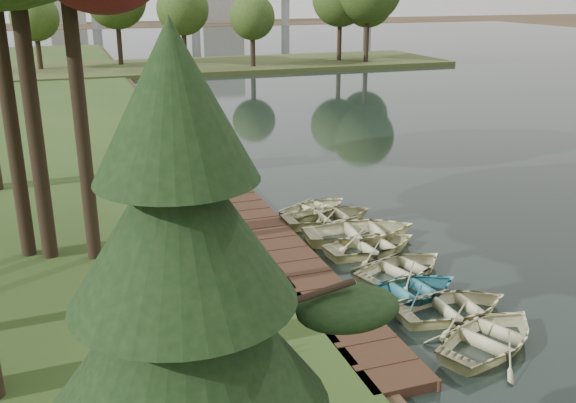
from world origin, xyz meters
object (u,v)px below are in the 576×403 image
object	(u,v)px
boardwalk	(284,252)
rowboat_2	(411,288)
rowboat_1	(454,304)
rowboat_0	(492,334)
pine_tree	(183,268)
stored_rowboat	(155,160)

from	to	relation	value
boardwalk	rowboat_2	world-z (taller)	rowboat_2
boardwalk	rowboat_1	distance (m)	6.00
rowboat_0	pine_tree	world-z (taller)	pine_tree
rowboat_1	rowboat_0	bearing A→B (deg)	178.25
rowboat_0	stored_rowboat	xyz separation A→B (m)	(-5.36, 17.79, 0.30)
stored_rowboat	pine_tree	size ratio (longest dim) A/B	0.49
rowboat_1	boardwalk	bearing A→B (deg)	28.03
rowboat_2	pine_tree	size ratio (longest dim) A/B	0.41
rowboat_0	stored_rowboat	world-z (taller)	stored_rowboat
rowboat_0	pine_tree	distance (m)	9.77
boardwalk	rowboat_0	bearing A→B (deg)	-67.31
stored_rowboat	pine_tree	xyz separation A→B (m)	(-2.48, -21.50, 4.21)
pine_tree	rowboat_0	bearing A→B (deg)	25.32
rowboat_1	rowboat_2	bearing A→B (deg)	25.41
rowboat_0	boardwalk	bearing A→B (deg)	-1.23
rowboat_0	rowboat_2	distance (m)	2.88
stored_rowboat	rowboat_1	bearing A→B (deg)	-141.14
rowboat_0	rowboat_2	size ratio (longest dim) A/B	1.04
rowboat_0	rowboat_1	bearing A→B (deg)	-24.81
boardwalk	pine_tree	distance (m)	12.62
stored_rowboat	rowboat_0	bearing A→B (deg)	-142.80
rowboat_2	stored_rowboat	distance (m)	15.72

